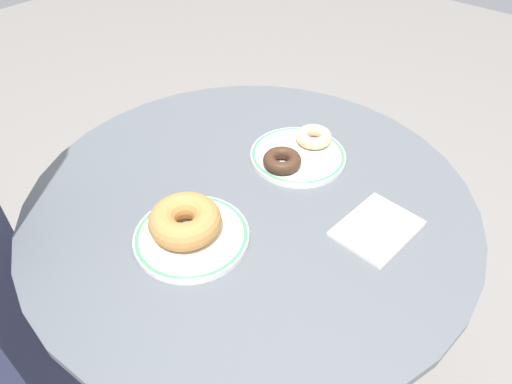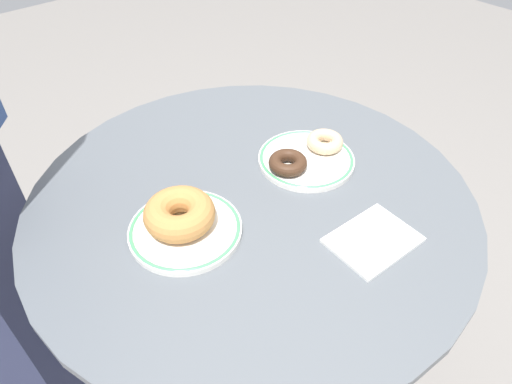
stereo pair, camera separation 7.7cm
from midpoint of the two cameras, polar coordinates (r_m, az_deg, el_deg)
The scene contains 7 objects.
cafe_table at distance 0.98m, azimuth -2.92°, elevation -11.39°, with size 0.78×0.78×0.77m.
plate_left at distance 0.72m, azimuth -11.22°, elevation -5.53°, with size 0.18×0.18×0.01m.
plate_right at distance 0.86m, azimuth 2.90°, elevation 4.46°, with size 0.18×0.18×0.01m.
donut_old_fashioned at distance 0.71m, azimuth -12.01°, elevation -3.68°, with size 0.11×0.11×0.04m, color #BC7F42.
donut_glazed at distance 0.89m, azimuth 4.67°, elevation 6.93°, with size 0.07×0.07×0.02m, color #E0B789.
donut_chocolate at distance 0.82m, azimuth 0.68°, elevation 3.89°, with size 0.07×0.07×0.02m, color #422819.
paper_napkin at distance 0.74m, azimuth 12.14°, elevation -4.62°, with size 0.13×0.10×0.01m, color white.
Camera 1 is at (-0.44, -0.39, 1.30)m, focal length 31.82 mm.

